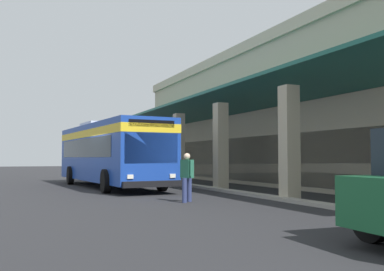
% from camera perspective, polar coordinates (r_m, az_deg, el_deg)
% --- Properties ---
extents(ground, '(120.00, 120.00, 0.00)m').
position_cam_1_polar(ground, '(22.97, 9.92, -6.58)').
color(ground, '#262628').
extents(curb_strip, '(38.19, 0.50, 0.12)m').
position_cam_1_polar(curb_strip, '(22.40, -0.22, -6.56)').
color(curb_strip, '#9E998E').
rests_on(curb_strip, ground).
extents(plaza_building, '(32.13, 16.09, 7.91)m').
position_cam_1_polar(plaza_building, '(27.70, 18.47, 2.35)').
color(plaza_building, '#B2A88E').
rests_on(plaza_building, ground).
extents(transit_bus, '(11.38, 3.46, 3.34)m').
position_cam_1_polar(transit_bus, '(22.25, -10.82, -1.91)').
color(transit_bus, '#193D9E').
rests_on(transit_bus, ground).
extents(pedestrian, '(0.67, 0.43, 1.62)m').
position_cam_1_polar(pedestrian, '(14.42, -0.67, -5.19)').
color(pedestrian, navy).
rests_on(pedestrian, ground).
extents(potted_palm, '(1.67, 1.71, 3.00)m').
position_cam_1_polar(potted_palm, '(29.76, -3.82, -4.32)').
color(potted_palm, gray).
rests_on(potted_palm, ground).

